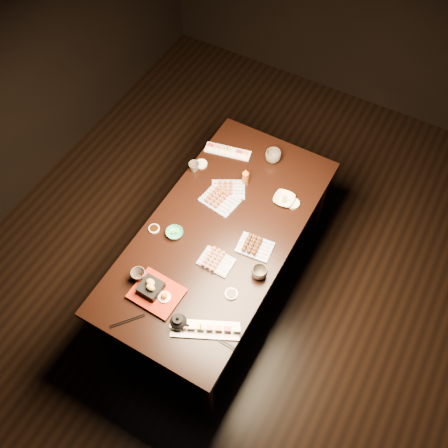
{
  "coord_description": "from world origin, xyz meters",
  "views": [
    {
      "loc": [
        0.74,
        -1.42,
        3.43
      ],
      "look_at": [
        -0.12,
        0.1,
        0.77
      ],
      "focal_mm": 40.0,
      "sensor_mm": 36.0,
      "label": 1
    }
  ],
  "objects_px": {
    "yakitori_plate_right": "(216,260)",
    "teacup_near_left": "(139,276)",
    "sushi_platter_far": "(228,150)",
    "sushi_platter_near": "(205,328)",
    "edamame_bowl_cream": "(284,199)",
    "teacup_far_right": "(273,156)",
    "dining_table": "(220,260)",
    "teacup_mid_right": "(259,272)",
    "yakitori_plate_center": "(220,199)",
    "teapot": "(178,321)",
    "yakitori_plate_left": "(228,188)",
    "teacup_far_left": "(194,167)",
    "tempura_tray": "(156,290)",
    "edamame_bowl_green": "(175,233)",
    "condiment_bottle": "(245,177)"
  },
  "relations": [
    {
      "from": "yakitori_plate_right",
      "to": "teacup_near_left",
      "type": "bearing_deg",
      "value": -136.38
    },
    {
      "from": "sushi_platter_far",
      "to": "teacup_near_left",
      "type": "xyz_separation_m",
      "value": [
        0.03,
        -1.14,
        0.02
      ]
    },
    {
      "from": "sushi_platter_near",
      "to": "edamame_bowl_cream",
      "type": "distance_m",
      "value": 1.03
    },
    {
      "from": "edamame_bowl_cream",
      "to": "teacup_far_right",
      "type": "distance_m",
      "value": 0.36
    },
    {
      "from": "dining_table",
      "to": "teacup_mid_right",
      "type": "distance_m",
      "value": 0.57
    },
    {
      "from": "yakitori_plate_center",
      "to": "teapot",
      "type": "distance_m",
      "value": 0.89
    },
    {
      "from": "teacup_far_right",
      "to": "teacup_near_left",
      "type": "bearing_deg",
      "value": -102.86
    },
    {
      "from": "sushi_platter_near",
      "to": "yakitori_plate_right",
      "type": "bearing_deg",
      "value": 85.88
    },
    {
      "from": "teacup_near_left",
      "to": "teacup_mid_right",
      "type": "distance_m",
      "value": 0.72
    },
    {
      "from": "yakitori_plate_left",
      "to": "teacup_near_left",
      "type": "xyz_separation_m",
      "value": [
        -0.14,
        -0.84,
        0.01
      ]
    },
    {
      "from": "yakitori_plate_left",
      "to": "teacup_mid_right",
      "type": "distance_m",
      "value": 0.67
    },
    {
      "from": "yakitori_plate_right",
      "to": "teacup_far_left",
      "type": "xyz_separation_m",
      "value": [
        -0.5,
        0.56,
        0.01
      ]
    },
    {
      "from": "sushi_platter_near",
      "to": "teacup_mid_right",
      "type": "bearing_deg",
      "value": 51.02
    },
    {
      "from": "yakitori_plate_center",
      "to": "teacup_far_right",
      "type": "distance_m",
      "value": 0.51
    },
    {
      "from": "sushi_platter_near",
      "to": "teacup_far_left",
      "type": "distance_m",
      "value": 1.17
    },
    {
      "from": "teapot",
      "to": "dining_table",
      "type": "bearing_deg",
      "value": 94.72
    },
    {
      "from": "tempura_tray",
      "to": "teacup_near_left",
      "type": "height_order",
      "value": "tempura_tray"
    },
    {
      "from": "sushi_platter_far",
      "to": "teacup_near_left",
      "type": "bearing_deg",
      "value": 78.95
    },
    {
      "from": "sushi_platter_far",
      "to": "yakitori_plate_left",
      "type": "xyz_separation_m",
      "value": [
        0.17,
        -0.3,
        0.01
      ]
    },
    {
      "from": "edamame_bowl_cream",
      "to": "yakitori_plate_left",
      "type": "bearing_deg",
      "value": -163.77
    },
    {
      "from": "tempura_tray",
      "to": "teacup_near_left",
      "type": "relative_size",
      "value": 3.27
    },
    {
      "from": "edamame_bowl_cream",
      "to": "teapot",
      "type": "relative_size",
      "value": 1.16
    },
    {
      "from": "dining_table",
      "to": "teacup_near_left",
      "type": "xyz_separation_m",
      "value": [
        -0.25,
        -0.53,
        0.42
      ]
    },
    {
      "from": "tempura_tray",
      "to": "teacup_far_right",
      "type": "xyz_separation_m",
      "value": [
        0.13,
        1.26,
        -0.01
      ]
    },
    {
      "from": "dining_table",
      "to": "edamame_bowl_cream",
      "type": "distance_m",
      "value": 0.62
    },
    {
      "from": "edamame_bowl_green",
      "to": "teapot",
      "type": "distance_m",
      "value": 0.61
    },
    {
      "from": "teacup_far_right",
      "to": "teapot",
      "type": "height_order",
      "value": "teapot"
    },
    {
      "from": "tempura_tray",
      "to": "teacup_near_left",
      "type": "distance_m",
      "value": 0.15
    },
    {
      "from": "yakitori_plate_left",
      "to": "teacup_near_left",
      "type": "distance_m",
      "value": 0.85
    },
    {
      "from": "sushi_platter_near",
      "to": "yakitori_plate_center",
      "type": "height_order",
      "value": "yakitori_plate_center"
    },
    {
      "from": "dining_table",
      "to": "yakitori_plate_right",
      "type": "bearing_deg",
      "value": -67.54
    },
    {
      "from": "condiment_bottle",
      "to": "teapot",
      "type": "bearing_deg",
      "value": -81.97
    },
    {
      "from": "yakitori_plate_center",
      "to": "edamame_bowl_green",
      "type": "bearing_deg",
      "value": -99.58
    },
    {
      "from": "edamame_bowl_green",
      "to": "edamame_bowl_cream",
      "type": "bearing_deg",
      "value": 50.01
    },
    {
      "from": "tempura_tray",
      "to": "condiment_bottle",
      "type": "distance_m",
      "value": 0.99
    },
    {
      "from": "yakitori_plate_right",
      "to": "teapot",
      "type": "xyz_separation_m",
      "value": [
        0.02,
        -0.45,
        0.02
      ]
    },
    {
      "from": "sushi_platter_far",
      "to": "tempura_tray",
      "type": "bearing_deg",
      "value": 86.09
    },
    {
      "from": "edamame_bowl_green",
      "to": "condiment_bottle",
      "type": "xyz_separation_m",
      "value": [
        0.19,
        0.58,
        0.05
      ]
    },
    {
      "from": "yakitori_plate_right",
      "to": "teacup_far_left",
      "type": "distance_m",
      "value": 0.75
    },
    {
      "from": "sushi_platter_far",
      "to": "teacup_far_right",
      "type": "distance_m",
      "value": 0.32
    },
    {
      "from": "teacup_mid_right",
      "to": "teacup_far_right",
      "type": "distance_m",
      "value": 0.91
    },
    {
      "from": "teacup_near_left",
      "to": "teacup_far_left",
      "type": "distance_m",
      "value": 0.89
    },
    {
      "from": "teacup_mid_right",
      "to": "yakitori_plate_right",
      "type": "bearing_deg",
      "value": -169.91
    },
    {
      "from": "edamame_bowl_cream",
      "to": "tempura_tray",
      "type": "distance_m",
      "value": 1.04
    },
    {
      "from": "teacup_mid_right",
      "to": "condiment_bottle",
      "type": "relative_size",
      "value": 0.69
    },
    {
      "from": "dining_table",
      "to": "teapot",
      "type": "distance_m",
      "value": 0.79
    },
    {
      "from": "sushi_platter_near",
      "to": "tempura_tray",
      "type": "bearing_deg",
      "value": 146.11
    },
    {
      "from": "dining_table",
      "to": "sushi_platter_near",
      "type": "relative_size",
      "value": 4.64
    },
    {
      "from": "edamame_bowl_cream",
      "to": "teacup_near_left",
      "type": "bearing_deg",
      "value": -117.86
    },
    {
      "from": "teacup_mid_right",
      "to": "teacup_far_left",
      "type": "relative_size",
      "value": 1.32
    }
  ]
}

